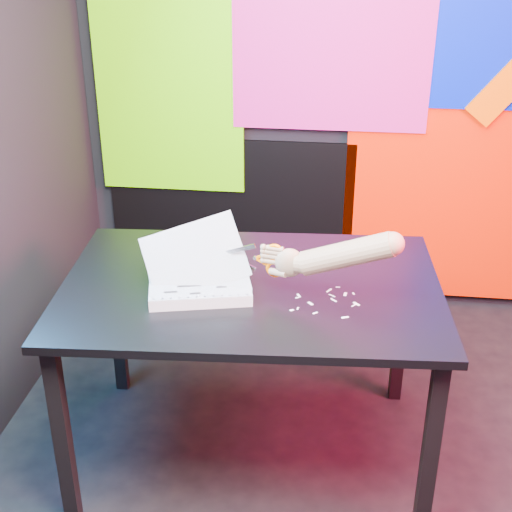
# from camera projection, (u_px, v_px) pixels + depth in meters

# --- Properties ---
(room) EXTENTS (3.01, 3.01, 2.71)m
(room) POSITION_uv_depth(u_px,v_px,m) (404.00, 137.00, 2.04)
(room) COLOR black
(room) RESTS_ON ground
(backdrop) EXTENTS (2.88, 0.05, 2.08)m
(backdrop) POSITION_uv_depth(u_px,v_px,m) (391.00, 130.00, 3.51)
(backdrop) COLOR #F51D00
(backdrop) RESTS_ON ground
(work_table) EXTENTS (1.39, 0.97, 0.75)m
(work_table) POSITION_uv_depth(u_px,v_px,m) (251.00, 303.00, 2.54)
(work_table) COLOR black
(work_table) RESTS_ON ground
(printout_stack) EXTENTS (0.42, 0.32, 0.26)m
(printout_stack) POSITION_uv_depth(u_px,v_px,m) (200.00, 284.00, 2.45)
(printout_stack) COLOR silver
(printout_stack) RESTS_ON work_table
(scissors) EXTENTS (0.21, 0.05, 0.12)m
(scissors) POSITION_uv_depth(u_px,v_px,m) (271.00, 260.00, 2.40)
(scissors) COLOR #BCBCBC
(scissors) RESTS_ON printout_stack
(hand_forearm) EXTENTS (0.46, 0.14, 0.21)m
(hand_forearm) POSITION_uv_depth(u_px,v_px,m) (337.00, 255.00, 2.31)
(hand_forearm) COLOR #A4795A
(hand_forearm) RESTS_ON work_table
(paper_clippings) EXTENTS (0.23, 0.21, 0.00)m
(paper_clippings) POSITION_uv_depth(u_px,v_px,m) (329.00, 301.00, 2.39)
(paper_clippings) COLOR white
(paper_clippings) RESTS_ON work_table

